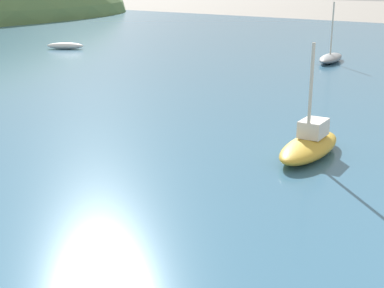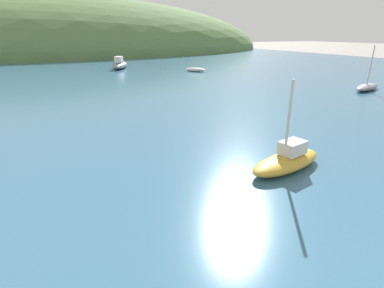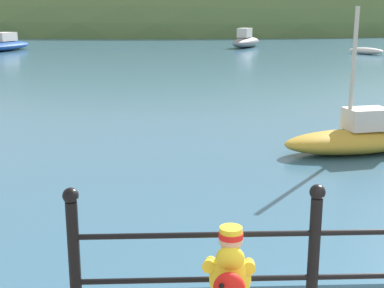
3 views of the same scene
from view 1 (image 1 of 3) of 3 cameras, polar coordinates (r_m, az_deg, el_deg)
boat_nearest_quay at (r=31.09m, az=-13.36°, el=10.15°), size 1.74×1.95×0.36m
boat_far_right at (r=11.68m, az=12.44°, el=-0.03°), size 2.65×1.35×2.42m
boat_red_dinghy at (r=26.01m, az=14.57°, el=8.89°), size 3.06×1.68×2.74m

